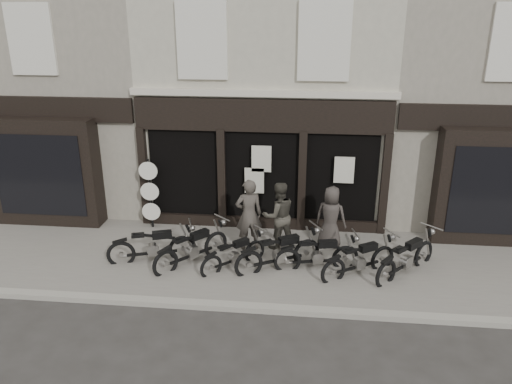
# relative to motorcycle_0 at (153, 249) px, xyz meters

# --- Properties ---
(ground_plane) EXTENTS (90.00, 90.00, 0.00)m
(ground_plane) POSITION_rel_motorcycle_0_xyz_m (2.56, -0.59, -0.43)
(ground_plane) COLOR #2D2B28
(ground_plane) RESTS_ON ground
(pavement) EXTENTS (30.00, 4.20, 0.12)m
(pavement) POSITION_rel_motorcycle_0_xyz_m (2.56, 0.31, -0.37)
(pavement) COLOR slate
(pavement) RESTS_ON ground_plane
(kerb) EXTENTS (30.00, 0.25, 0.13)m
(kerb) POSITION_rel_motorcycle_0_xyz_m (2.56, -1.84, -0.37)
(kerb) COLOR gray
(kerb) RESTS_ON ground_plane
(central_building) EXTENTS (7.30, 6.22, 8.34)m
(central_building) POSITION_rel_motorcycle_0_xyz_m (2.56, 5.36, 3.65)
(central_building) COLOR #B9B39E
(central_building) RESTS_ON ground
(neighbour_left) EXTENTS (5.60, 6.73, 8.34)m
(neighbour_left) POSITION_rel_motorcycle_0_xyz_m (-3.79, 5.31, 3.61)
(neighbour_left) COLOR gray
(neighbour_left) RESTS_ON ground
(neighbour_right) EXTENTS (5.60, 6.73, 8.34)m
(neighbour_right) POSITION_rel_motorcycle_0_xyz_m (8.91, 5.31, 3.61)
(neighbour_right) COLOR gray
(neighbour_right) RESTS_ON ground
(motorcycle_0) EXTENTS (2.18, 1.01, 1.08)m
(motorcycle_0) POSITION_rel_motorcycle_0_xyz_m (0.00, 0.00, 0.00)
(motorcycle_0) COLOR black
(motorcycle_0) RESTS_ON ground
(motorcycle_1) EXTENTS (1.71, 1.87, 1.09)m
(motorcycle_1) POSITION_rel_motorcycle_0_xyz_m (1.03, -0.02, 0.00)
(motorcycle_1) COLOR black
(motorcycle_1) RESTS_ON ground
(motorcycle_2) EXTENTS (1.55, 1.52, 0.94)m
(motorcycle_2) POSITION_rel_motorcycle_0_xyz_m (2.11, -0.10, -0.06)
(motorcycle_2) COLOR black
(motorcycle_2) RESTS_ON ground
(motorcycle_3) EXTENTS (2.12, 1.41, 1.12)m
(motorcycle_3) POSITION_rel_motorcycle_0_xyz_m (3.23, -0.06, 0.01)
(motorcycle_3) COLOR black
(motorcycle_3) RESTS_ON ground
(motorcycle_4) EXTENTS (2.12, 0.76, 1.03)m
(motorcycle_4) POSITION_rel_motorcycle_0_xyz_m (4.18, 0.03, -0.02)
(motorcycle_4) COLOR black
(motorcycle_4) RESTS_ON ground
(motorcycle_5) EXTENTS (1.92, 1.40, 1.04)m
(motorcycle_5) POSITION_rel_motorcycle_0_xyz_m (5.19, -0.15, -0.02)
(motorcycle_5) COLOR black
(motorcycle_5) RESTS_ON ground
(motorcycle_6) EXTENTS (1.77, 1.81, 1.09)m
(motorcycle_6) POSITION_rel_motorcycle_0_xyz_m (6.32, 0.01, 0.00)
(motorcycle_6) COLOR black
(motorcycle_6) RESTS_ON ground
(man_left) EXTENTS (0.81, 0.64, 1.95)m
(man_left) POSITION_rel_motorcycle_0_xyz_m (2.36, 0.91, 0.66)
(man_left) COLOR #423C36
(man_left) RESTS_ON pavement
(man_centre) EXTENTS (1.10, 1.00, 1.86)m
(man_centre) POSITION_rel_motorcycle_0_xyz_m (3.13, 1.05, 0.62)
(man_centre) COLOR #3B372F
(man_centre) RESTS_ON pavement
(man_right) EXTENTS (0.95, 0.76, 1.69)m
(man_right) POSITION_rel_motorcycle_0_xyz_m (4.52, 1.30, 0.54)
(man_right) COLOR #39332F
(man_right) RESTS_ON pavement
(advert_sign_post) EXTENTS (0.54, 0.35, 2.21)m
(advert_sign_post) POSITION_rel_motorcycle_0_xyz_m (-0.64, 1.98, 0.65)
(advert_sign_post) COLOR black
(advert_sign_post) RESTS_ON ground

